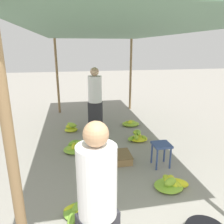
% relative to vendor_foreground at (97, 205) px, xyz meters
% --- Properties ---
extents(canopy_post_front_left, '(0.08, 0.08, 2.54)m').
position_rel_vendor_foreground_xyz_m(canopy_post_front_left, '(-0.62, -0.18, 0.39)').
color(canopy_post_front_left, olive).
rests_on(canopy_post_front_left, ground).
extents(canopy_post_back_left, '(0.08, 0.08, 2.54)m').
position_rel_vendor_foreground_xyz_m(canopy_post_back_left, '(-0.62, 6.08, 0.39)').
color(canopy_post_back_left, olive).
rests_on(canopy_post_back_left, ground).
extents(canopy_post_back_right, '(0.08, 0.08, 2.54)m').
position_rel_vendor_foreground_xyz_m(canopy_post_back_right, '(1.99, 6.08, 0.39)').
color(canopy_post_back_right, olive).
rests_on(canopy_post_back_right, ground).
extents(canopy_tarp, '(3.01, 6.66, 0.04)m').
position_rel_vendor_foreground_xyz_m(canopy_tarp, '(0.68, 2.95, 1.68)').
color(canopy_tarp, '#567A60').
rests_on(canopy_tarp, canopy_post_front_left).
extents(vendor_foreground, '(0.47, 0.47, 1.70)m').
position_rel_vendor_foreground_xyz_m(vendor_foreground, '(0.00, 0.00, 0.00)').
color(vendor_foreground, '#2D2D33').
rests_on(vendor_foreground, ground).
extents(stool, '(0.34, 0.34, 0.48)m').
position_rel_vendor_foreground_xyz_m(stool, '(1.49, 1.94, -0.50)').
color(stool, '#384C84').
rests_on(stool, ground).
extents(banana_pile_left_0, '(0.59, 0.64, 0.22)m').
position_rel_vendor_foreground_xyz_m(banana_pile_left_0, '(-0.16, 2.93, -0.81)').
color(banana_pile_left_0, '#9CC330').
rests_on(banana_pile_left_0, ground).
extents(banana_pile_left_1, '(0.37, 0.43, 0.25)m').
position_rel_vendor_foreground_xyz_m(banana_pile_left_1, '(-0.24, 4.16, -0.76)').
color(banana_pile_left_1, '#C7D429').
rests_on(banana_pile_left_1, ground).
extents(banana_pile_left_2, '(0.46, 0.49, 0.19)m').
position_rel_vendor_foreground_xyz_m(banana_pile_left_2, '(-0.17, 0.89, -0.81)').
color(banana_pile_left_2, '#81B835').
rests_on(banana_pile_left_2, ground).
extents(banana_pile_right_0, '(0.61, 0.48, 0.23)m').
position_rel_vendor_foreground_xyz_m(banana_pile_right_0, '(1.39, 1.24, -0.80)').
color(banana_pile_right_0, '#8DBD33').
rests_on(banana_pile_right_0, ground).
extents(banana_pile_right_1, '(0.52, 0.45, 0.16)m').
position_rel_vendor_foreground_xyz_m(banana_pile_right_1, '(1.53, 4.31, -0.82)').
color(banana_pile_right_1, '#AFCA2D').
rests_on(banana_pile_right_1, ground).
extents(banana_pile_right_2, '(0.56, 0.49, 0.25)m').
position_rel_vendor_foreground_xyz_m(banana_pile_right_2, '(1.42, 3.22, -0.79)').
color(banana_pile_right_2, '#89BB33').
rests_on(banana_pile_right_2, ground).
extents(crate_near, '(0.50, 0.50, 0.17)m').
position_rel_vendor_foreground_xyz_m(crate_near, '(0.71, 2.27, -0.80)').
color(crate_near, '#9E7A4C').
rests_on(crate_near, ground).
extents(shopper_walking_mid, '(0.45, 0.45, 1.76)m').
position_rel_vendor_foreground_xyz_m(shopper_walking_mid, '(0.46, 4.14, 0.03)').
color(shopper_walking_mid, '#2D2D33').
rests_on(shopper_walking_mid, ground).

